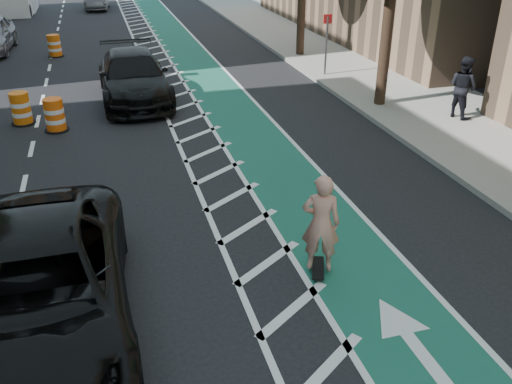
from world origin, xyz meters
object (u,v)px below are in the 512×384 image
object	(u,v)px
skateboarder	(321,223)
suv_near	(34,293)
suv_far	(133,76)
barrel_a	(55,116)

from	to	relation	value
skateboarder	suv_near	xyz separation A→B (m)	(-4.70, -0.46, -0.18)
skateboarder	suv_far	distance (m)	11.90
skateboarder	barrel_a	distance (m)	10.32
suv_far	barrel_a	distance (m)	3.67
skateboarder	suv_far	world-z (taller)	skateboarder
skateboarder	barrel_a	bearing A→B (deg)	-39.44
suv_far	barrel_a	size ratio (longest dim) A/B	5.71
skateboarder	barrel_a	size ratio (longest dim) A/B	1.87
skateboarder	suv_far	bearing A→B (deg)	-56.49
suv_far	barrel_a	world-z (taller)	suv_far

